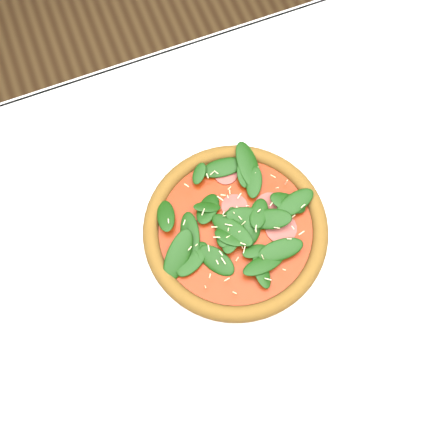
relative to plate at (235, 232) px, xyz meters
name	(u,v)px	position (x,y,z in m)	size (l,w,h in m)	color
ground	(242,316)	(0.03, -0.03, -0.76)	(6.00, 6.00, 0.00)	brown
dining_table	(255,262)	(0.03, -0.03, -0.11)	(1.21, 0.81, 0.75)	white
plate	(235,232)	(0.00, 0.00, 0.00)	(0.33, 0.33, 0.01)	white
pizza	(236,229)	(0.00, 0.00, 0.02)	(0.34, 0.34, 0.04)	brown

